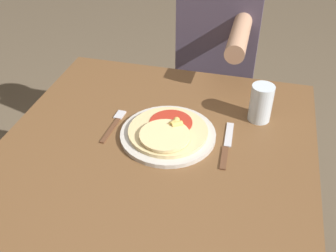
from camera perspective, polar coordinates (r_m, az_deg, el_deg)
The scene contains 7 objects.
dining_table at distance 1.26m, azimuth -1.70°, elevation -7.10°, with size 0.95×0.97×0.75m.
plate at distance 1.22m, azimuth 0.00°, elevation -1.23°, with size 0.30×0.30×0.01m.
pizza at distance 1.20m, azimuth -0.04°, elevation -0.78°, with size 0.25×0.25×0.04m.
fork at distance 1.28m, azimuth -7.79°, elevation 0.33°, with size 0.03×0.18×0.00m.
knife at distance 1.20m, azimuth 8.52°, elevation -2.78°, with size 0.03×0.22×0.00m.
drinking_glass at distance 1.30m, azimuth 13.35°, elevation 3.26°, with size 0.07×0.07×0.13m.
person_diner at distance 1.80m, azimuth 7.34°, elevation 11.17°, with size 0.34×0.52×1.25m.
Camera 1 is at (0.26, -0.87, 1.51)m, focal length 42.00 mm.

